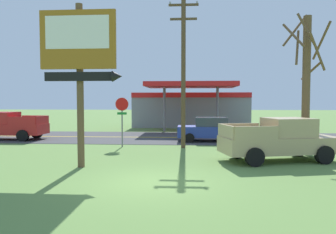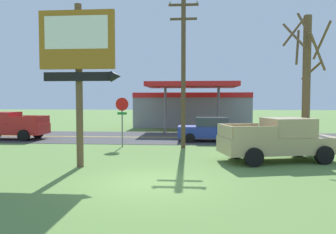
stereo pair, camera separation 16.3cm
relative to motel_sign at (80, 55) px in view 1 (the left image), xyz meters
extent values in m
plane|color=#5B7F3D|center=(3.13, -2.11, -4.57)|extent=(180.00, 180.00, 0.00)
cube|color=#3D3D3F|center=(3.13, 10.89, -4.56)|extent=(140.00, 8.00, 0.02)
cube|color=gold|center=(3.13, 10.89, -4.54)|extent=(126.00, 0.20, 0.01)
cylinder|color=brown|center=(-0.06, 0.14, -1.24)|extent=(0.28, 0.28, 6.66)
cube|color=#996019|center=(-0.06, -0.04, 0.62)|extent=(3.08, 0.16, 2.34)
cube|color=white|center=(-0.06, -0.13, 0.90)|extent=(2.59, 0.03, 1.31)
cube|color=black|center=(-0.06, -0.04, -0.85)|extent=(2.77, 0.12, 0.36)
cone|color=black|center=(1.52, -0.04, -0.85)|extent=(0.40, 0.44, 0.44)
cylinder|color=slate|center=(0.38, 5.98, -3.47)|extent=(0.08, 0.08, 2.20)
cylinder|color=red|center=(0.38, 5.95, -2.02)|extent=(0.76, 0.03, 0.76)
cylinder|color=white|center=(0.38, 5.97, -2.02)|extent=(0.80, 0.01, 0.80)
cube|color=#19722D|center=(0.38, 5.95, -2.57)|extent=(0.56, 0.03, 0.14)
cylinder|color=brown|center=(4.03, 5.89, -0.19)|extent=(0.26, 0.26, 8.75)
cube|color=brown|center=(4.03, 5.89, 3.69)|extent=(1.72, 0.12, 0.12)
cube|color=brown|center=(4.03, 5.89, 2.89)|extent=(1.55, 0.12, 0.12)
cylinder|color=gray|center=(3.25, 5.89, 3.81)|extent=(0.10, 0.10, 0.14)
cylinder|color=gray|center=(4.80, 5.89, 3.81)|extent=(0.10, 0.10, 0.14)
cylinder|color=brown|center=(10.39, 4.24, -1.03)|extent=(0.40, 0.40, 7.08)
cylinder|color=brown|center=(11.14, 4.35, 1.24)|extent=(0.34, 1.61, 1.71)
cylinder|color=brown|center=(10.75, 4.59, -0.26)|extent=(0.84, 0.86, 0.92)
cylinder|color=brown|center=(10.00, 4.95, 1.94)|extent=(1.55, 0.92, 1.83)
cylinder|color=brown|center=(9.96, 4.42, 0.95)|extent=(0.50, 0.99, 1.91)
cylinder|color=brown|center=(9.60, 3.99, 1.51)|extent=(0.65, 1.69, 1.48)
cylinder|color=brown|center=(10.23, 3.81, 1.63)|extent=(1.01, 0.45, 1.89)
cylinder|color=brown|center=(10.72, 3.75, 0.62)|extent=(1.14, 0.82, 1.84)
cube|color=gray|center=(4.46, 22.14, -2.77)|extent=(12.00, 6.00, 3.60)
cube|color=red|center=(4.46, 19.09, -1.22)|extent=(12.00, 0.12, 0.50)
cube|color=red|center=(4.46, 16.14, -0.37)|extent=(8.00, 5.00, 0.40)
cylinder|color=slate|center=(2.06, 16.14, -2.47)|extent=(0.24, 0.24, 4.20)
cylinder|color=slate|center=(6.86, 16.14, -2.47)|extent=(0.24, 0.24, 4.20)
cube|color=tan|center=(8.45, 2.08, -3.81)|extent=(5.52, 3.15, 0.72)
cube|color=tan|center=(8.89, 2.18, -3.03)|extent=(2.28, 2.20, 0.84)
cube|color=#28333D|center=(9.75, 2.40, -3.03)|extent=(0.49, 1.63, 0.71)
cube|color=tan|center=(6.75, 2.60, -3.17)|extent=(1.92, 0.58, 0.56)
cube|color=tan|center=(7.19, 0.82, -3.17)|extent=(1.92, 0.58, 0.56)
cube|color=tan|center=(6.03, 1.48, -3.17)|extent=(0.57, 1.85, 0.56)
cylinder|color=black|center=(9.78, 3.41, -4.17)|extent=(0.84, 0.46, 0.80)
cylinder|color=black|center=(10.25, 1.51, -4.17)|extent=(0.84, 0.46, 0.80)
cylinder|color=black|center=(6.65, 2.64, -4.17)|extent=(0.84, 0.46, 0.80)
cylinder|color=black|center=(7.12, 0.74, -4.17)|extent=(0.84, 0.46, 0.80)
cube|color=red|center=(-8.46, 8.89, -3.81)|extent=(5.20, 1.96, 0.72)
cube|color=red|center=(-8.91, 8.89, -3.03)|extent=(1.90, 1.80, 0.84)
cube|color=red|center=(-6.94, 7.97, -3.17)|extent=(1.95, 0.12, 0.56)
cube|color=red|center=(-6.94, 9.81, -3.17)|extent=(1.95, 0.12, 0.56)
cube|color=red|center=(-5.96, 8.89, -3.17)|extent=(0.12, 1.88, 0.56)
cylinder|color=black|center=(-6.85, 7.91, -4.17)|extent=(0.80, 0.28, 0.80)
cylinder|color=black|center=(-6.85, 9.87, -4.17)|extent=(0.80, 0.28, 0.80)
cube|color=#233893|center=(5.69, 8.89, -3.89)|extent=(4.20, 1.76, 0.72)
cube|color=#2D3842|center=(5.84, 8.89, -3.23)|extent=(2.10, 1.56, 0.60)
cylinder|color=black|center=(4.39, 8.01, -4.25)|extent=(0.64, 0.24, 0.64)
cylinder|color=black|center=(4.39, 9.77, -4.25)|extent=(0.64, 0.24, 0.64)
cylinder|color=black|center=(6.99, 8.01, -4.25)|extent=(0.64, 0.24, 0.64)
cylinder|color=black|center=(6.99, 9.77, -4.25)|extent=(0.64, 0.24, 0.64)
camera|label=1|loc=(4.45, -12.50, -1.84)|focal=33.71mm
camera|label=2|loc=(4.62, -12.49, -1.84)|focal=33.71mm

